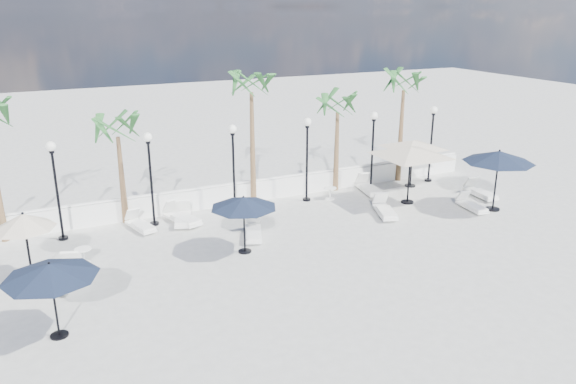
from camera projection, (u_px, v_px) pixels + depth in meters
name	position (u px, v px, depth m)	size (l,w,h in m)	color
ground	(303.00, 273.00, 18.81)	(100.00, 100.00, 0.00)	#9D9D98
balustrade	(227.00, 195.00, 25.09)	(26.00, 0.30, 1.01)	white
lamppost_1	(55.00, 177.00, 20.73)	(0.36, 0.36, 3.84)	black
lamppost_2	(150.00, 166.00, 22.16)	(0.36, 0.36, 3.84)	black
lamppost_3	(233.00, 156.00, 23.59)	(0.36, 0.36, 3.84)	black
lamppost_4	(307.00, 148.00, 25.03)	(0.36, 0.36, 3.84)	black
lamppost_5	(373.00, 140.00, 26.46)	(0.36, 0.36, 3.84)	black
lamppost_6	(432.00, 133.00, 27.89)	(0.36, 0.36, 3.84)	black
palm_1	(117.00, 133.00, 22.04)	(2.60, 2.60, 4.70)	brown
palm_2	(251.00, 90.00, 23.94)	(2.60, 2.60, 6.10)	brown
palm_3	(338.00, 109.00, 26.07)	(2.60, 2.60, 4.90)	brown
palm_4	(404.00, 88.00, 27.34)	(2.60, 2.60, 5.70)	brown
lounger_0	(66.00, 276.00, 18.01)	(1.31, 2.09, 0.75)	white
lounger_1	(183.00, 217.00, 23.09)	(1.14, 1.97, 0.70)	white
lounger_2	(140.00, 224.00, 22.38)	(0.99, 1.83, 0.65)	white
lounger_3	(253.00, 232.00, 21.63)	(1.21, 1.94, 0.69)	white
lounger_4	(182.00, 217.00, 23.07)	(1.25, 2.15, 0.77)	white
lounger_5	(369.00, 188.00, 26.80)	(0.98, 2.04, 0.73)	white
lounger_6	(385.00, 210.00, 23.90)	(1.25, 2.07, 0.74)	white
lounger_7	(480.00, 192.00, 26.22)	(0.80, 1.96, 0.72)	white
lounger_8	(472.00, 205.00, 24.54)	(0.76, 1.76, 0.64)	white
side_table_1	(83.00, 254.00, 19.39)	(0.57, 0.57, 0.55)	white
side_table_2	(330.00, 192.00, 25.88)	(0.57, 0.57, 0.56)	white
parasol_navy_left	(50.00, 271.00, 14.58)	(2.50, 2.50, 2.21)	black
parasol_navy_mid	(244.00, 203.00, 19.80)	(2.41, 2.41, 2.16)	black
parasol_navy_right	(499.00, 157.00, 23.89)	(3.03, 3.03, 2.72)	black
parasol_cream_sq_a	(411.00, 147.00, 24.71)	(5.68, 5.68, 2.79)	black
parasol_cream_sq_b	(413.00, 141.00, 27.13)	(4.99, 4.99, 2.50)	black
parasol_cream_small	(24.00, 222.00, 17.65)	(1.93, 1.93, 2.37)	black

